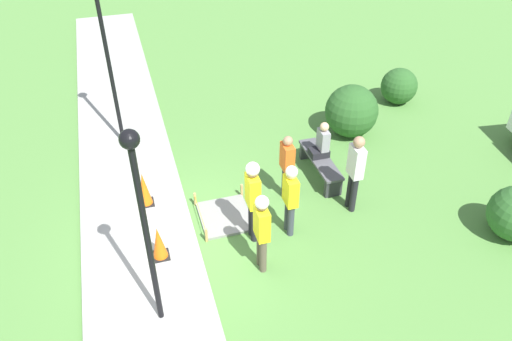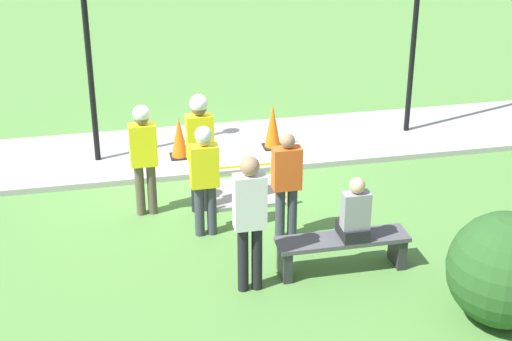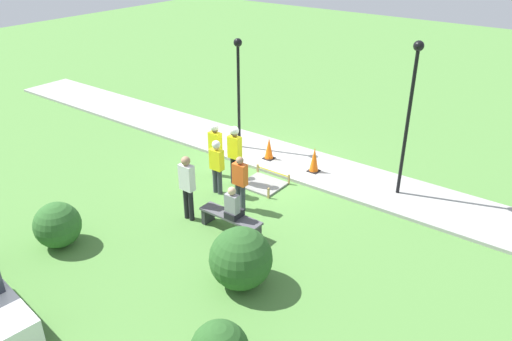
{
  "view_description": "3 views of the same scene",
  "coord_description": "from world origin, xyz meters",
  "px_view_note": "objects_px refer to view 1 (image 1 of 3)",
  "views": [
    {
      "loc": [
        7.37,
        -0.93,
        7.28
      ],
      "look_at": [
        -0.77,
        1.49,
        0.97
      ],
      "focal_mm": 35.0,
      "sensor_mm": 36.0,
      "label": 1
    },
    {
      "loc": [
        1.63,
        11.89,
        5.59
      ],
      "look_at": [
        -0.61,
        1.46,
        0.74
      ],
      "focal_mm": 55.0,
      "sensor_mm": 36.0,
      "label": 2
    },
    {
      "loc": [
        -8.47,
        11.61,
        7.27
      ],
      "look_at": [
        -0.99,
        1.63,
        0.99
      ],
      "focal_mm": 35.0,
      "sensor_mm": 36.0,
      "label": 3
    }
  ],
  "objects_px": {
    "traffic_cone_near_patch": "(144,189)",
    "bystander_in_orange_shirt": "(287,164)",
    "worker_trainee": "(262,227)",
    "bystander_in_gray_shirt": "(355,169)",
    "person_seated_on_bench": "(322,143)",
    "traffic_cone_far_patch": "(159,243)",
    "worker_assistant": "(253,194)",
    "lamppost_far": "(104,37)",
    "worker_supervisor": "(290,195)",
    "lamppost_near": "(142,207)",
    "park_bench": "(320,164)"
  },
  "relations": [
    {
      "from": "park_bench",
      "to": "bystander_in_orange_shirt",
      "type": "bearing_deg",
      "value": -63.93
    },
    {
      "from": "worker_supervisor",
      "to": "worker_assistant",
      "type": "height_order",
      "value": "worker_assistant"
    },
    {
      "from": "traffic_cone_near_patch",
      "to": "person_seated_on_bench",
      "type": "relative_size",
      "value": 0.92
    },
    {
      "from": "person_seated_on_bench",
      "to": "bystander_in_gray_shirt",
      "type": "distance_m",
      "value": 1.45
    },
    {
      "from": "traffic_cone_near_patch",
      "to": "worker_trainee",
      "type": "height_order",
      "value": "worker_trainee"
    },
    {
      "from": "worker_assistant",
      "to": "lamppost_near",
      "type": "bearing_deg",
      "value": -54.22
    },
    {
      "from": "traffic_cone_near_patch",
      "to": "lamppost_near",
      "type": "bearing_deg",
      "value": -1.91
    },
    {
      "from": "traffic_cone_near_patch",
      "to": "lamppost_far",
      "type": "xyz_separation_m",
      "value": [
        -2.69,
        -0.29,
        2.45
      ]
    },
    {
      "from": "person_seated_on_bench",
      "to": "bystander_in_orange_shirt",
      "type": "height_order",
      "value": "bystander_in_orange_shirt"
    },
    {
      "from": "traffic_cone_far_patch",
      "to": "lamppost_near",
      "type": "relative_size",
      "value": 0.2
    },
    {
      "from": "bystander_in_orange_shirt",
      "to": "bystander_in_gray_shirt",
      "type": "distance_m",
      "value": 1.47
    },
    {
      "from": "lamppost_near",
      "to": "bystander_in_gray_shirt",
      "type": "bearing_deg",
      "value": 112.06
    },
    {
      "from": "traffic_cone_near_patch",
      "to": "lamppost_near",
      "type": "distance_m",
      "value": 3.75
    },
    {
      "from": "traffic_cone_near_patch",
      "to": "park_bench",
      "type": "distance_m",
      "value": 4.13
    },
    {
      "from": "park_bench",
      "to": "lamppost_far",
      "type": "height_order",
      "value": "lamppost_far"
    },
    {
      "from": "traffic_cone_near_patch",
      "to": "person_seated_on_bench",
      "type": "bearing_deg",
      "value": 91.5
    },
    {
      "from": "traffic_cone_near_patch",
      "to": "worker_trainee",
      "type": "bearing_deg",
      "value": 38.39
    },
    {
      "from": "traffic_cone_far_patch",
      "to": "person_seated_on_bench",
      "type": "distance_m",
      "value": 4.49
    },
    {
      "from": "park_bench",
      "to": "worker_supervisor",
      "type": "height_order",
      "value": "worker_supervisor"
    },
    {
      "from": "lamppost_far",
      "to": "bystander_in_orange_shirt",
      "type": "bearing_deg",
      "value": 46.33
    },
    {
      "from": "lamppost_far",
      "to": "bystander_in_gray_shirt",
      "type": "bearing_deg",
      "value": 48.99
    },
    {
      "from": "traffic_cone_near_patch",
      "to": "bystander_in_gray_shirt",
      "type": "distance_m",
      "value": 4.56
    },
    {
      "from": "lamppost_far",
      "to": "worker_trainee",
      "type": "bearing_deg",
      "value": 23.34
    },
    {
      "from": "bystander_in_gray_shirt",
      "to": "worker_assistant",
      "type": "bearing_deg",
      "value": -83.19
    },
    {
      "from": "bystander_in_orange_shirt",
      "to": "person_seated_on_bench",
      "type": "bearing_deg",
      "value": 120.33
    },
    {
      "from": "worker_trainee",
      "to": "lamppost_far",
      "type": "xyz_separation_m",
      "value": [
        -5.12,
        -2.21,
        1.9
      ]
    },
    {
      "from": "traffic_cone_far_patch",
      "to": "worker_supervisor",
      "type": "height_order",
      "value": "worker_supervisor"
    },
    {
      "from": "traffic_cone_far_patch",
      "to": "worker_assistant",
      "type": "relative_size",
      "value": 0.39
    },
    {
      "from": "worker_trainee",
      "to": "bystander_in_orange_shirt",
      "type": "xyz_separation_m",
      "value": [
        -1.9,
        1.16,
        -0.14
      ]
    },
    {
      "from": "bystander_in_orange_shirt",
      "to": "traffic_cone_far_patch",
      "type": "bearing_deg",
      "value": -68.75
    },
    {
      "from": "worker_assistant",
      "to": "bystander_in_orange_shirt",
      "type": "distance_m",
      "value": 1.54
    },
    {
      "from": "lamppost_far",
      "to": "traffic_cone_near_patch",
      "type": "bearing_deg",
      "value": 6.04
    },
    {
      "from": "worker_assistant",
      "to": "worker_trainee",
      "type": "bearing_deg",
      "value": -5.1
    },
    {
      "from": "traffic_cone_near_patch",
      "to": "bystander_in_orange_shirt",
      "type": "xyz_separation_m",
      "value": [
        0.53,
        3.09,
        0.4
      ]
    },
    {
      "from": "park_bench",
      "to": "worker_assistant",
      "type": "xyz_separation_m",
      "value": [
        1.57,
        -2.13,
        0.79
      ]
    },
    {
      "from": "bystander_in_orange_shirt",
      "to": "lamppost_near",
      "type": "bearing_deg",
      "value": -51.03
    },
    {
      "from": "traffic_cone_near_patch",
      "to": "park_bench",
      "type": "bearing_deg",
      "value": 89.73
    },
    {
      "from": "traffic_cone_far_patch",
      "to": "bystander_in_gray_shirt",
      "type": "relative_size",
      "value": 0.4
    },
    {
      "from": "park_bench",
      "to": "worker_supervisor",
      "type": "bearing_deg",
      "value": -39.96
    },
    {
      "from": "worker_supervisor",
      "to": "worker_trainee",
      "type": "height_order",
      "value": "worker_trainee"
    },
    {
      "from": "worker_supervisor",
      "to": "lamppost_far",
      "type": "relative_size",
      "value": 0.38
    },
    {
      "from": "person_seated_on_bench",
      "to": "bystander_in_gray_shirt",
      "type": "xyz_separation_m",
      "value": [
        1.43,
        0.15,
        0.22
      ]
    },
    {
      "from": "traffic_cone_near_patch",
      "to": "traffic_cone_far_patch",
      "type": "height_order",
      "value": "traffic_cone_near_patch"
    },
    {
      "from": "traffic_cone_far_patch",
      "to": "worker_assistant",
      "type": "xyz_separation_m",
      "value": [
        -0.1,
        1.91,
        0.68
      ]
    },
    {
      "from": "worker_supervisor",
      "to": "worker_assistant",
      "type": "distance_m",
      "value": 0.78
    },
    {
      "from": "bystander_in_gray_shirt",
      "to": "park_bench",
      "type": "bearing_deg",
      "value": -171.38
    },
    {
      "from": "traffic_cone_far_patch",
      "to": "worker_assistant",
      "type": "height_order",
      "value": "worker_assistant"
    },
    {
      "from": "worker_assistant",
      "to": "worker_trainee",
      "type": "distance_m",
      "value": 0.85
    },
    {
      "from": "traffic_cone_far_patch",
      "to": "lamppost_near",
      "type": "height_order",
      "value": "lamppost_near"
    },
    {
      "from": "worker_supervisor",
      "to": "bystander_in_orange_shirt",
      "type": "distance_m",
      "value": 1.17
    }
  ]
}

